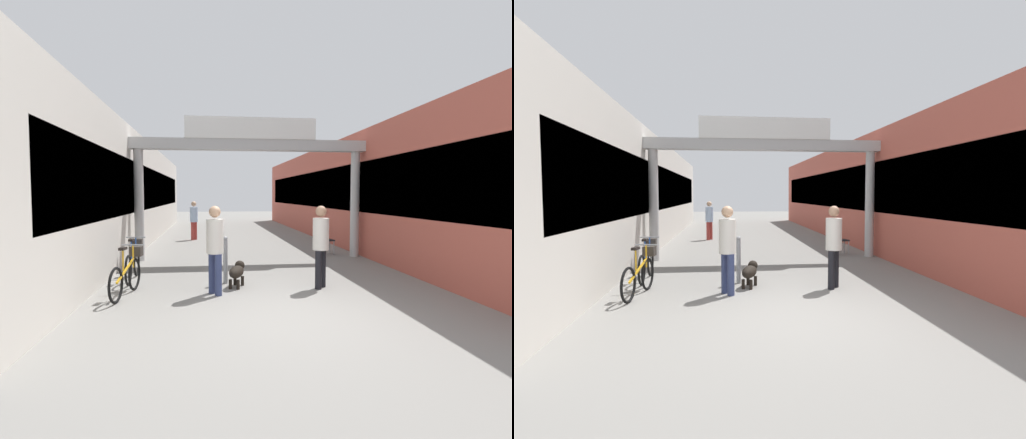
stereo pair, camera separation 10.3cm
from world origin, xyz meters
TOP-DOWN VIEW (x-y plane):
  - ground_plane at (0.00, 0.00)m, footprint 80.00×80.00m
  - storefront_left at (-5.09, 11.00)m, footprint 3.00×26.00m
  - storefront_right at (5.09, 11.00)m, footprint 3.00×26.00m
  - arcade_sign_gateway at (0.00, 5.99)m, footprint 7.40×0.47m
  - pedestrian_with_dog at (-1.18, 1.64)m, footprint 0.47×0.47m
  - pedestrian_companion at (1.05, 1.92)m, footprint 0.48×0.48m
  - pedestrian_carrying_crate at (-1.92, 11.34)m, footprint 0.46×0.46m
  - dog_on_leash at (-0.69, 2.26)m, footprint 0.47×0.76m
  - bicycle_orange_nearest at (-2.89, 1.81)m, footprint 0.46×1.68m
  - bicycle_blue_second at (-3.04, 3.28)m, footprint 0.46×1.69m
  - bollard_post_metal at (-0.93, 2.63)m, footprint 0.10×0.10m
  - cafe_chair_black_nearer at (2.54, 6.57)m, footprint 0.45×0.45m

SIDE VIEW (x-z plane):
  - ground_plane at x=0.00m, z-range 0.00..0.00m
  - dog_on_leash at x=-0.69m, z-range 0.07..0.60m
  - bicycle_orange_nearest at x=-2.89m, z-range -0.05..0.93m
  - bicycle_blue_second at x=-3.04m, z-range -0.05..0.93m
  - bollard_post_metal at x=-0.93m, z-range 0.01..1.06m
  - cafe_chair_black_nearer at x=2.54m, z-range 0.10..0.99m
  - pedestrian_carrying_crate at x=-1.92m, z-range 0.12..1.80m
  - pedestrian_companion at x=1.05m, z-range 0.13..1.88m
  - pedestrian_with_dog at x=-1.18m, z-range 0.13..1.90m
  - storefront_left at x=-5.09m, z-range 0.00..4.04m
  - storefront_right at x=5.09m, z-range 0.00..4.04m
  - arcade_sign_gateway at x=0.00m, z-range 0.89..5.19m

